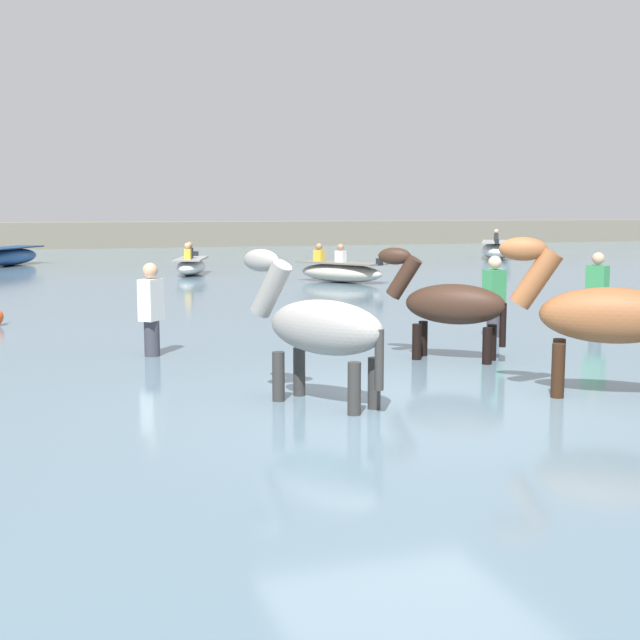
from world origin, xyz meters
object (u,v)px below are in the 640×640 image
at_px(boat_near_starboard, 9,256).
at_px(person_wading_close, 152,321).
at_px(horse_flank_dark_bay, 449,307).
at_px(boat_distant_west, 341,272).
at_px(horse_lead_grey, 319,331).
at_px(horse_trailing_chestnut, 603,320).
at_px(boat_mid_channel, 496,250).
at_px(person_onlooker_right, 597,299).
at_px(boat_far_offshore, 191,266).
at_px(person_spectator_far, 494,307).

bearing_deg(boat_near_starboard, person_wading_close, -83.56).
distance_m(horse_flank_dark_bay, boat_distant_west, 11.85).
distance_m(boat_near_starboard, person_wading_close, 20.30).
relative_size(horse_lead_grey, boat_distant_west, 0.72).
height_order(horse_lead_grey, horse_trailing_chestnut, horse_trailing_chestnut).
height_order(boat_mid_channel, boat_distant_west, boat_mid_channel).
relative_size(boat_mid_channel, person_wading_close, 2.30).
relative_size(horse_trailing_chestnut, horse_flank_dark_bay, 1.11).
xyz_separation_m(person_wading_close, person_onlooker_right, (7.20, 0.52, 0.00)).
bearing_deg(person_wading_close, horse_flank_dark_bay, -22.18).
bearing_deg(boat_far_offshore, boat_mid_channel, 19.76).
height_order(horse_flank_dark_bay, boat_distant_west, horse_flank_dark_bay).
height_order(horse_flank_dark_bay, person_onlooker_right, horse_flank_dark_bay).
bearing_deg(person_onlooker_right, person_spectator_far, -168.99).
bearing_deg(boat_near_starboard, person_onlooker_right, -64.25).
bearing_deg(boat_distant_west, horse_trailing_chestnut, -98.96).
distance_m(boat_distant_west, person_spectator_far, 10.04).
xyz_separation_m(horse_lead_grey, boat_mid_channel, (14.59, 21.93, -0.38)).
relative_size(boat_distant_west, person_spectator_far, 1.63).
relative_size(boat_near_starboard, person_spectator_far, 2.03).
relative_size(horse_flank_dark_bay, person_spectator_far, 1.12).
relative_size(boat_mid_channel, person_spectator_far, 2.30).
relative_size(horse_lead_grey, person_wading_close, 1.17).
bearing_deg(person_wading_close, boat_mid_channel, 49.70).
height_order(horse_flank_dark_bay, boat_far_offshore, horse_flank_dark_bay).
height_order(boat_near_starboard, person_wading_close, person_wading_close).
xyz_separation_m(boat_near_starboard, person_spectator_far, (7.36, -20.06, 0.14)).
bearing_deg(person_wading_close, horse_lead_grey, -70.03).
bearing_deg(boat_near_starboard, horse_trailing_chestnut, -75.33).
distance_m(horse_trailing_chestnut, boat_mid_channel, 25.42).
bearing_deg(person_spectator_far, boat_distant_west, 83.45).
bearing_deg(person_wading_close, person_onlooker_right, 4.15).
bearing_deg(boat_distant_west, person_spectator_far, -96.55).
bearing_deg(horse_trailing_chestnut, person_spectator_far, 75.22).
height_order(horse_trailing_chestnut, boat_mid_channel, horse_trailing_chestnut).
xyz_separation_m(boat_near_starboard, boat_mid_channel, (18.07, -1.55, 0.03)).
bearing_deg(horse_flank_dark_bay, person_wading_close, 157.82).
relative_size(boat_near_starboard, boat_far_offshore, 1.27).
xyz_separation_m(horse_flank_dark_bay, person_wading_close, (-3.55, 1.45, -0.21)).
bearing_deg(person_spectator_far, boat_mid_channel, 59.95).
distance_m(boat_far_offshore, person_spectator_far, 14.06).
xyz_separation_m(horse_lead_grey, horse_trailing_chestnut, (2.82, -0.60, 0.07)).
distance_m(horse_trailing_chestnut, person_onlooker_right, 5.46).
distance_m(boat_near_starboard, boat_mid_channel, 18.13).
distance_m(horse_trailing_chestnut, boat_far_offshore, 17.95).
xyz_separation_m(boat_distant_west, person_wading_close, (-6.23, -10.09, 0.18)).
bearing_deg(boat_far_offshore, person_wading_close, -101.84).
bearing_deg(boat_far_offshore, horse_flank_dark_bay, -87.72).
xyz_separation_m(horse_lead_grey, horse_flank_dark_bay, (2.35, 1.86, -0.05)).
xyz_separation_m(horse_trailing_chestnut, boat_near_starboard, (-6.30, 24.07, -0.48)).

